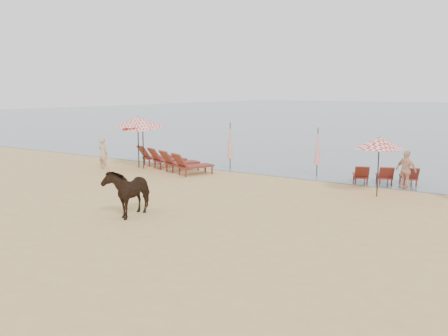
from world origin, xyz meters
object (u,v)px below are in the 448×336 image
object	(u,v)px
umbrella_open_left_a	(138,122)
umbrella_closed_right	(318,146)
umbrella_open_left_b	(143,123)
lounger_cluster_left	(172,160)
cow	(129,191)
beachgoer_left	(103,153)
umbrella_open_right	(379,143)
lounger_cluster_right	(385,175)
umbrella_closed_left	(230,141)
beachgoer_right_b	(406,170)

from	to	relation	value
umbrella_open_left_a	umbrella_closed_right	xyz separation A→B (m)	(8.47, 2.74, -0.96)
umbrella_open_left_b	lounger_cluster_left	bearing A→B (deg)	28.92
cow	beachgoer_left	bearing A→B (deg)	129.58
umbrella_open_right	cow	distance (m)	9.18
umbrella_open_left_a	umbrella_open_left_b	distance (m)	0.45
umbrella_open_right	umbrella_closed_right	size ratio (longest dim) A/B	0.99
umbrella_open_left_b	umbrella_open_right	xyz separation A→B (m)	(11.67, 0.03, -0.28)
lounger_cluster_right	umbrella_open_left_b	xyz separation A→B (m)	(-11.20, -2.56, 1.89)
umbrella_open_right	umbrella_closed_left	distance (m)	8.28
umbrella_open_left_b	beachgoer_right_b	bearing A→B (deg)	15.99
umbrella_open_left_b	cow	bearing A→B (deg)	-42.23
umbrella_open_left_b	beachgoer_left	xyz separation A→B (m)	(-1.61, -1.17, -1.50)
umbrella_closed_left	umbrella_closed_right	size ratio (longest dim) A/B	1.04
lounger_cluster_right	umbrella_open_right	bearing A→B (deg)	-103.08
beachgoer_left	lounger_cluster_right	bearing A→B (deg)	-162.33
lounger_cluster_left	umbrella_open_left_a	xyz separation A→B (m)	(-1.80, -0.42, 1.84)
umbrella_open_right	beachgoer_right_b	distance (m)	2.24
umbrella_open_left_b	umbrella_open_right	size ratio (longest dim) A/B	1.19
umbrella_open_left_a	beachgoer_right_b	size ratio (longest dim) A/B	1.64
umbrella_open_left_b	beachgoer_right_b	world-z (taller)	umbrella_open_left_b
umbrella_closed_right	cow	world-z (taller)	umbrella_closed_right
lounger_cluster_left	cow	distance (m)	8.96
lounger_cluster_left	beachgoer_left	distance (m)	3.44
umbrella_open_left_b	cow	size ratio (longest dim) A/B	1.45
lounger_cluster_left	umbrella_closed_right	world-z (taller)	umbrella_closed_right
umbrella_closed_right	lounger_cluster_right	bearing A→B (deg)	-5.17
lounger_cluster_left	umbrella_open_left_b	distance (m)	2.31
lounger_cluster_left	beachgoer_left	xyz separation A→B (m)	(-2.97, -1.70, 0.28)
lounger_cluster_right	cow	bearing A→B (deg)	-141.55
umbrella_closed_right	beachgoer_left	size ratio (longest dim) A/B	1.43
lounger_cluster_left	beachgoer_left	size ratio (longest dim) A/B	3.13
lounger_cluster_left	beachgoer_left	world-z (taller)	beachgoer_left
umbrella_open_right	beachgoer_right_b	world-z (taller)	umbrella_open_right
umbrella_closed_left	umbrella_closed_right	xyz separation A→B (m)	(4.33, 0.63, -0.06)
lounger_cluster_right	lounger_cluster_left	bearing A→B (deg)	168.21
umbrella_open_right	umbrella_closed_right	world-z (taller)	umbrella_closed_right
umbrella_open_right	cow	world-z (taller)	umbrella_open_right
beachgoer_left	umbrella_open_right	bearing A→B (deg)	-173.41
lounger_cluster_left	lounger_cluster_right	bearing A→B (deg)	33.26
cow	lounger_cluster_right	bearing A→B (deg)	49.33
lounger_cluster_right	beachgoer_left	size ratio (longest dim) A/B	1.85
lounger_cluster_left	umbrella_open_left_a	bearing A→B (deg)	-145.11
lounger_cluster_right	umbrella_closed_left	bearing A→B (deg)	159.16
umbrella_open_left_b	umbrella_closed_left	xyz separation A→B (m)	(3.70, 2.22, -0.85)
umbrella_open_left_b	lounger_cluster_right	bearing A→B (deg)	20.34
umbrella_open_right	umbrella_closed_left	size ratio (longest dim) A/B	0.96
lounger_cluster_right	umbrella_open_left_a	distance (m)	12.05
umbrella_closed_left	beachgoer_left	distance (m)	6.34
lounger_cluster_left	beachgoer_left	bearing A→B (deg)	-128.57
lounger_cluster_right	umbrella_open_right	xyz separation A→B (m)	(0.46, -2.53, 1.61)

